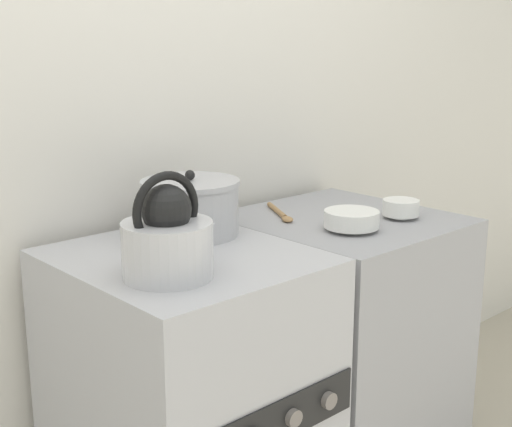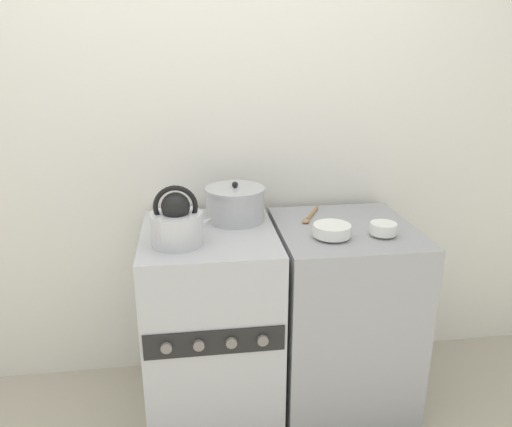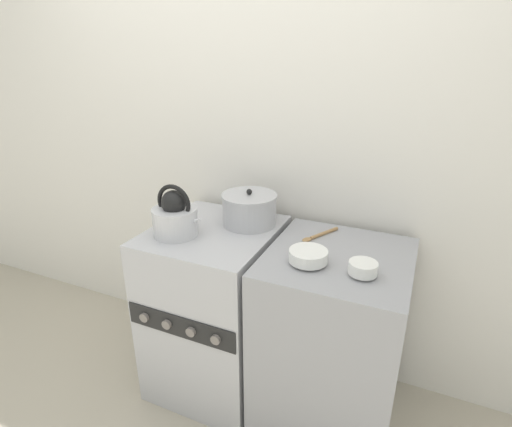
{
  "view_description": "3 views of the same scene",
  "coord_description": "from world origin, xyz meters",
  "px_view_note": "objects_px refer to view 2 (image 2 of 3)",
  "views": [
    {
      "loc": [
        -1.03,
        -1.07,
        1.43
      ],
      "look_at": [
        0.24,
        0.32,
        0.97
      ],
      "focal_mm": 50.0,
      "sensor_mm": 36.0,
      "label": 1
    },
    {
      "loc": [
        -0.07,
        -1.69,
        1.68
      ],
      "look_at": [
        0.21,
        0.31,
        0.98
      ],
      "focal_mm": 35.0,
      "sensor_mm": 36.0,
      "label": 2
    },
    {
      "loc": [
        0.9,
        -1.2,
        1.7
      ],
      "look_at": [
        0.22,
        0.35,
        1.01
      ],
      "focal_mm": 28.0,
      "sensor_mm": 36.0,
      "label": 3
    }
  ],
  "objects_px": {
    "kettle": "(177,223)",
    "enamel_bowl": "(332,230)",
    "stove": "(212,323)",
    "cooking_pot": "(235,204)",
    "small_ceramic_bowl": "(383,229)"
  },
  "relations": [
    {
      "from": "kettle",
      "to": "cooking_pot",
      "type": "xyz_separation_m",
      "value": [
        0.26,
        0.26,
        -0.01
      ]
    },
    {
      "from": "stove",
      "to": "kettle",
      "type": "bearing_deg",
      "value": -138.29
    },
    {
      "from": "stove",
      "to": "small_ceramic_bowl",
      "type": "relative_size",
      "value": 8.1
    },
    {
      "from": "kettle",
      "to": "enamel_bowl",
      "type": "height_order",
      "value": "kettle"
    },
    {
      "from": "kettle",
      "to": "enamel_bowl",
      "type": "xyz_separation_m",
      "value": [
        0.64,
        -0.0,
        -0.07
      ]
    },
    {
      "from": "stove",
      "to": "kettle",
      "type": "xyz_separation_m",
      "value": [
        -0.13,
        -0.11,
        0.54
      ]
    },
    {
      "from": "cooking_pot",
      "to": "small_ceramic_bowl",
      "type": "distance_m",
      "value": 0.66
    },
    {
      "from": "stove",
      "to": "enamel_bowl",
      "type": "bearing_deg",
      "value": -12.64
    },
    {
      "from": "cooking_pot",
      "to": "enamel_bowl",
      "type": "bearing_deg",
      "value": -33.82
    },
    {
      "from": "kettle",
      "to": "small_ceramic_bowl",
      "type": "height_order",
      "value": "kettle"
    },
    {
      "from": "small_ceramic_bowl",
      "to": "cooking_pot",
      "type": "bearing_deg",
      "value": 156.22
    },
    {
      "from": "stove",
      "to": "cooking_pot",
      "type": "xyz_separation_m",
      "value": [
        0.13,
        0.14,
        0.53
      ]
    },
    {
      "from": "stove",
      "to": "cooking_pot",
      "type": "distance_m",
      "value": 0.56
    },
    {
      "from": "kettle",
      "to": "cooking_pot",
      "type": "relative_size",
      "value": 0.94
    },
    {
      "from": "enamel_bowl",
      "to": "small_ceramic_bowl",
      "type": "height_order",
      "value": "same"
    }
  ]
}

